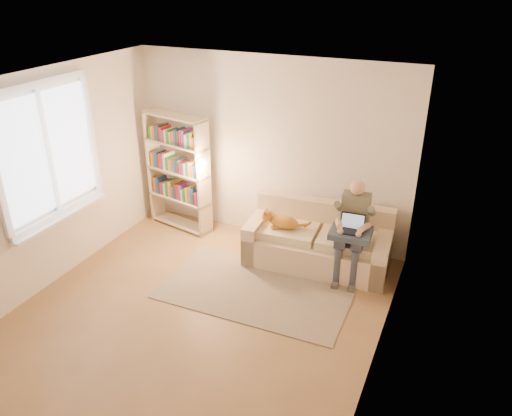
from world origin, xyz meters
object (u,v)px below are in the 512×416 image
at_px(person, 353,224).
at_px(cat, 284,221).
at_px(laptop, 346,225).
at_px(sofa, 318,244).
at_px(bookshelf, 178,167).

bearing_deg(person, cat, 178.35).
bearing_deg(cat, laptop, -8.48).
bearing_deg(sofa, cat, -165.21).
relative_size(person, cat, 2.14).
bearing_deg(laptop, person, 55.52).
bearing_deg(cat, person, -1.65).
height_order(sofa, person, person).
height_order(cat, laptop, laptop).
xyz_separation_m(sofa, laptop, (0.40, -0.22, 0.46)).
bearing_deg(bookshelf, sofa, 7.91).
relative_size(person, laptop, 4.12).
relative_size(sofa, person, 1.50).
relative_size(person, bookshelf, 0.73).
bearing_deg(laptop, bookshelf, 167.97).
xyz_separation_m(sofa, person, (0.46, -0.11, 0.44)).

